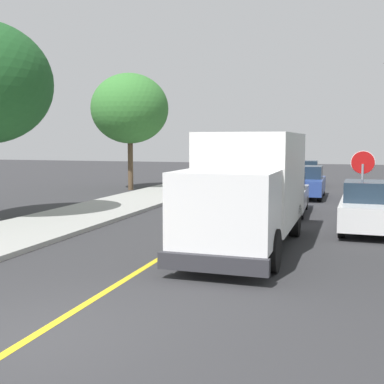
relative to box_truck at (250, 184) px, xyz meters
The scene contains 9 objects.
ground_plane 7.92m from the box_truck, 104.19° to the right, with size 120.00×120.00×0.00m, color #303033.
centre_line_yellow 3.61m from the box_truck, 126.98° to the left, with size 0.16×56.00×0.01m, color gold.
box_truck is the anchor object (origin of this frame).
parked_car_near 6.92m from the box_truck, 89.14° to the left, with size 1.92×4.45×1.67m.
parked_car_mid 12.91m from the box_truck, 87.75° to the left, with size 1.82×4.41×1.67m.
parked_car_far 20.14m from the box_truck, 90.47° to the left, with size 1.95×4.46×1.67m.
parked_van_across 4.93m from the box_truck, 46.80° to the left, with size 1.92×4.45×1.67m.
stop_sign 5.15m from the box_truck, 53.30° to the left, with size 0.80×0.10×2.65m.
street_tree_down_block 17.43m from the box_truck, 125.86° to the left, with size 4.65×4.65×7.00m.
Camera 1 is at (4.54, -6.16, 2.98)m, focal length 46.38 mm.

